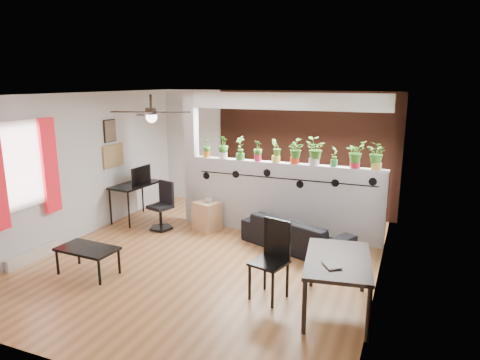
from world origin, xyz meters
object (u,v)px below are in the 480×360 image
(potted_plant_6, at_px, (314,151))
(coffee_table, at_px, (87,251))
(potted_plant_4, at_px, (276,150))
(potted_plant_2, at_px, (240,147))
(ceiling_fan, at_px, (151,114))
(folding_chair, at_px, (273,252))
(cup, at_px, (209,200))
(sofa, at_px, (296,234))
(potted_plant_8, at_px, (355,154))
(dining_table, at_px, (338,264))
(office_chair, at_px, (163,209))
(potted_plant_0, at_px, (207,147))
(potted_plant_9, at_px, (377,155))
(potted_plant_1, at_px, (223,146))
(potted_plant_3, at_px, (258,150))
(computer_desk, at_px, (135,187))
(cube_shelf, at_px, (207,216))
(potted_plant_7, at_px, (334,156))
(potted_plant_5, at_px, (295,151))

(potted_plant_6, xyz_separation_m, coffee_table, (-2.71, -2.75, -1.24))
(potted_plant_4, bearing_deg, potted_plant_2, 180.00)
(ceiling_fan, distance_m, folding_chair, 2.79)
(potted_plant_6, relative_size, cup, 4.10)
(ceiling_fan, xyz_separation_m, potted_plant_4, (1.42, 1.80, -0.74))
(sofa, height_order, coffee_table, sofa)
(potted_plant_8, bearing_deg, potted_plant_4, 180.00)
(potted_plant_6, distance_m, potted_plant_8, 0.70)
(potted_plant_2, bearing_deg, coffee_table, -115.34)
(sofa, xyz_separation_m, dining_table, (0.99, -1.79, 0.36))
(office_chair, xyz_separation_m, dining_table, (3.63, -1.78, 0.22))
(dining_table, bearing_deg, potted_plant_0, 140.96)
(ceiling_fan, height_order, dining_table, ceiling_fan)
(potted_plant_8, xyz_separation_m, dining_table, (0.17, -2.41, -0.98))
(potted_plant_2, height_order, potted_plant_4, potted_plant_2)
(potted_plant_9, bearing_deg, dining_table, -94.40)
(potted_plant_1, bearing_deg, potted_plant_4, 0.00)
(potted_plant_3, bearing_deg, potted_plant_8, -0.00)
(potted_plant_4, distance_m, computer_desk, 3.03)
(potted_plant_9, relative_size, computer_desk, 0.43)
(potted_plant_0, distance_m, cube_shelf, 1.32)
(potted_plant_0, relative_size, dining_table, 0.26)
(potted_plant_9, xyz_separation_m, coffee_table, (-3.76, -2.75, -1.23))
(potted_plant_3, xyz_separation_m, potted_plant_7, (1.40, -0.00, -0.02))
(potted_plant_4, bearing_deg, potted_plant_1, 180.00)
(potted_plant_3, distance_m, potted_plant_4, 0.35)
(sofa, distance_m, coffee_table, 3.36)
(computer_desk, relative_size, dining_table, 0.79)
(potted_plant_4, distance_m, dining_table, 3.03)
(computer_desk, bearing_deg, potted_plant_3, 7.67)
(potted_plant_5, xyz_separation_m, sofa, (0.23, -0.62, -1.32))
(sofa, bearing_deg, cube_shelf, 12.66)
(dining_table, bearing_deg, potted_plant_8, 93.92)
(office_chair, bearing_deg, potted_plant_7, 11.50)
(potted_plant_0, xyz_separation_m, sofa, (1.99, -0.62, -1.28))
(potted_plant_4, xyz_separation_m, cup, (-1.20, -0.34, -0.98))
(potted_plant_3, height_order, office_chair, potted_plant_3)
(potted_plant_6, distance_m, office_chair, 3.07)
(potted_plant_0, relative_size, cup, 3.01)
(potted_plant_7, bearing_deg, potted_plant_3, 180.00)
(potted_plant_1, bearing_deg, potted_plant_8, 0.00)
(potted_plant_5, distance_m, sofa, 1.47)
(potted_plant_4, xyz_separation_m, potted_plant_9, (1.76, 0.00, 0.02))
(potted_plant_3, distance_m, potted_plant_6, 1.05)
(computer_desk, bearing_deg, sofa, -4.61)
(potted_plant_7, distance_m, cube_shelf, 2.65)
(potted_plant_4, xyz_separation_m, potted_plant_7, (1.05, 0.00, -0.04))
(potted_plant_2, relative_size, potted_plant_4, 1.03)
(sofa, relative_size, coffee_table, 1.99)
(potted_plant_1, height_order, potted_plant_9, potted_plant_9)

